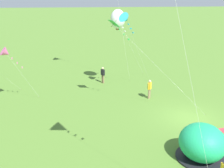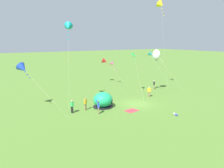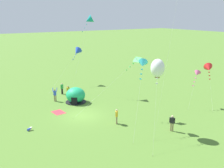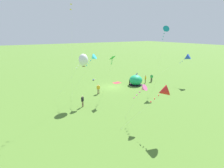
{
  "view_description": "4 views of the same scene",
  "coord_description": "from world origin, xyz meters",
  "px_view_note": "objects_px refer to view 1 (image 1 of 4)",
  "views": [
    {
      "loc": [
        -17.16,
        7.81,
        9.08
      ],
      "look_at": [
        1.19,
        5.85,
        2.55
      ],
      "focal_mm": 42.0,
      "sensor_mm": 36.0,
      "label": 1
    },
    {
      "loc": [
        -19.31,
        -24.11,
        9.17
      ],
      "look_at": [
        -1.84,
        4.0,
        2.49
      ],
      "focal_mm": 35.0,
      "sensor_mm": 36.0,
      "label": 2
    },
    {
      "loc": [
        26.71,
        -12.5,
        11.72
      ],
      "look_at": [
        -0.26,
        4.33,
        3.25
      ],
      "focal_mm": 42.0,
      "sensor_mm": 36.0,
      "label": 3
    },
    {
      "loc": [
        17.62,
        28.4,
        10.45
      ],
      "look_at": [
        2.72,
        4.39,
        2.15
      ],
      "focal_mm": 28.0,
      "sensor_mm": 36.0,
      "label": 4
    }
  ],
  "objects_px": {
    "kite_pink": "(6,53)",
    "kite_white": "(118,19)",
    "person_watching_sky": "(103,74)",
    "kite_cyan": "(125,19)",
    "popup_tent": "(202,143)",
    "person_near_tent": "(150,88)",
    "kite_green": "(118,27)"
  },
  "relations": [
    {
      "from": "kite_cyan",
      "to": "person_watching_sky",
      "type": "bearing_deg",
      "value": 33.42
    },
    {
      "from": "popup_tent",
      "to": "kite_cyan",
      "type": "height_order",
      "value": "kite_cyan"
    },
    {
      "from": "kite_white",
      "to": "kite_pink",
      "type": "bearing_deg",
      "value": 108.13
    },
    {
      "from": "person_watching_sky",
      "to": "kite_pink",
      "type": "bearing_deg",
      "value": 116.86
    },
    {
      "from": "kite_pink",
      "to": "kite_cyan",
      "type": "height_order",
      "value": "kite_cyan"
    },
    {
      "from": "kite_white",
      "to": "person_watching_sky",
      "type": "bearing_deg",
      "value": 54.47
    },
    {
      "from": "kite_pink",
      "to": "person_near_tent",
      "type": "bearing_deg",
      "value": -92.07
    },
    {
      "from": "popup_tent",
      "to": "kite_white",
      "type": "xyz_separation_m",
      "value": [
        12.71,
        3.21,
        5.63
      ]
    },
    {
      "from": "kite_pink",
      "to": "kite_white",
      "type": "height_order",
      "value": "kite_white"
    },
    {
      "from": "person_near_tent",
      "to": "kite_pink",
      "type": "bearing_deg",
      "value": 87.93
    },
    {
      "from": "person_watching_sky",
      "to": "kite_white",
      "type": "height_order",
      "value": "kite_white"
    },
    {
      "from": "popup_tent",
      "to": "person_near_tent",
      "type": "distance_m",
      "value": 9.17
    },
    {
      "from": "person_near_tent",
      "to": "kite_white",
      "type": "xyz_separation_m",
      "value": [
        3.58,
        2.42,
        5.67
      ]
    },
    {
      "from": "kite_pink",
      "to": "kite_white",
      "type": "bearing_deg",
      "value": -71.87
    },
    {
      "from": "person_watching_sky",
      "to": "popup_tent",
      "type": "bearing_deg",
      "value": -161.39
    },
    {
      "from": "person_near_tent",
      "to": "kite_pink",
      "type": "height_order",
      "value": "kite_pink"
    },
    {
      "from": "kite_green",
      "to": "kite_pink",
      "type": "distance_m",
      "value": 9.35
    },
    {
      "from": "person_watching_sky",
      "to": "kite_pink",
      "type": "relative_size",
      "value": 0.35
    },
    {
      "from": "kite_green",
      "to": "popup_tent",
      "type": "bearing_deg",
      "value": -154.81
    },
    {
      "from": "person_near_tent",
      "to": "kite_green",
      "type": "xyz_separation_m",
      "value": [
        -1.02,
        3.03,
        5.51
      ]
    },
    {
      "from": "popup_tent",
      "to": "person_near_tent",
      "type": "height_order",
      "value": "popup_tent"
    },
    {
      "from": "kite_cyan",
      "to": "kite_pink",
      "type": "bearing_deg",
      "value": 97.67
    },
    {
      "from": "popup_tent",
      "to": "person_near_tent",
      "type": "bearing_deg",
      "value": 4.93
    },
    {
      "from": "popup_tent",
      "to": "person_near_tent",
      "type": "relative_size",
      "value": 1.63
    },
    {
      "from": "kite_white",
      "to": "kite_cyan",
      "type": "bearing_deg",
      "value": -166.27
    },
    {
      "from": "kite_pink",
      "to": "kite_white",
      "type": "relative_size",
      "value": 0.64
    },
    {
      "from": "popup_tent",
      "to": "kite_green",
      "type": "relative_size",
      "value": 0.38
    },
    {
      "from": "kite_cyan",
      "to": "person_near_tent",
      "type": "bearing_deg",
      "value": -131.94
    },
    {
      "from": "popup_tent",
      "to": "kite_green",
      "type": "bearing_deg",
      "value": 25.19
    },
    {
      "from": "popup_tent",
      "to": "person_watching_sky",
      "type": "relative_size",
      "value": 1.63
    },
    {
      "from": "person_watching_sky",
      "to": "kite_cyan",
      "type": "bearing_deg",
      "value": -146.58
    },
    {
      "from": "person_watching_sky",
      "to": "kite_white",
      "type": "relative_size",
      "value": 0.23
    }
  ]
}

